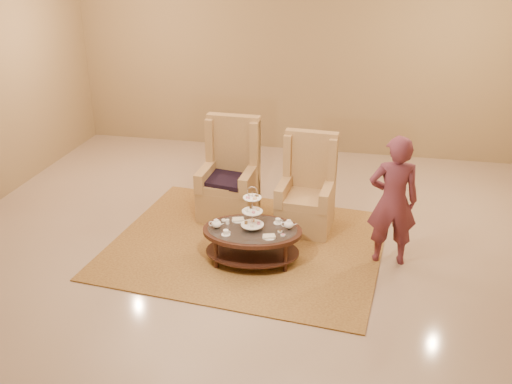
% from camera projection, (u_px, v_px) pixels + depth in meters
% --- Properties ---
extents(ground, '(8.00, 8.00, 0.00)m').
position_uv_depth(ground, '(253.00, 261.00, 6.80)').
color(ground, tan).
rests_on(ground, ground).
extents(ceiling, '(8.00, 8.00, 0.02)m').
position_uv_depth(ceiling, '(253.00, 261.00, 6.80)').
color(ceiling, silver).
rests_on(ceiling, ground).
extents(wall_back, '(8.00, 0.04, 3.50)m').
position_uv_depth(wall_back, '(302.00, 52.00, 9.64)').
color(wall_back, '#9B8054').
rests_on(wall_back, ground).
extents(rug, '(3.52, 3.03, 0.02)m').
position_uv_depth(rug, '(247.00, 244.00, 7.15)').
color(rug, '#A47F3A').
rests_on(rug, ground).
extents(tea_table, '(1.24, 0.92, 0.97)m').
position_uv_depth(tea_table, '(252.00, 235.00, 6.65)').
color(tea_table, black).
rests_on(tea_table, ground).
extents(armchair_left, '(0.75, 0.77, 1.35)m').
position_uv_depth(armchair_left, '(230.00, 182.00, 7.81)').
color(armchair_left, tan).
rests_on(armchair_left, ground).
extents(armchair_right, '(0.73, 0.75, 1.26)m').
position_uv_depth(armchair_right, '(307.00, 197.00, 7.44)').
color(armchair_right, tan).
rests_on(armchair_right, ground).
extents(person, '(0.61, 0.44, 1.57)m').
position_uv_depth(person, '(393.00, 201.00, 6.48)').
color(person, '#602936').
rests_on(person, ground).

